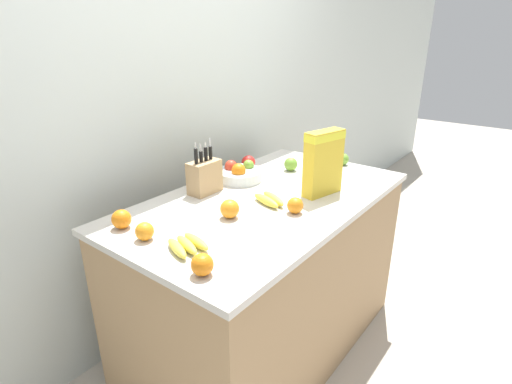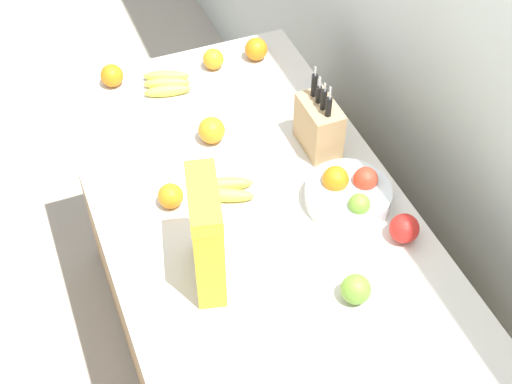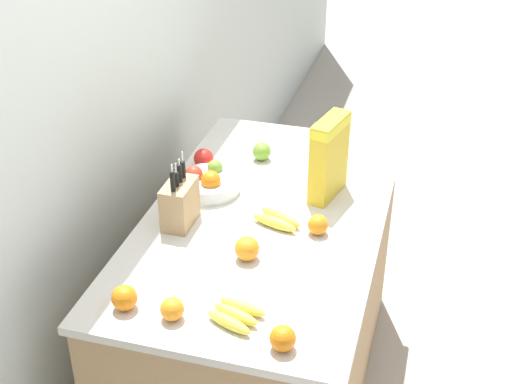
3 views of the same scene
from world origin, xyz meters
The scene contains 15 objects.
ground_plane centered at (0.00, 0.00, 0.00)m, with size 14.00×14.00×0.00m, color #B2A899.
wall_back centered at (0.00, 0.64, 1.30)m, with size 9.00×0.06×2.60m.
counter centered at (0.00, 0.00, 0.45)m, with size 1.52×0.85×0.90m.
knife_block centered at (-0.14, 0.28, 0.98)m, with size 0.16×0.09×0.27m.
cereal_box centered at (0.20, -0.19, 1.07)m, with size 0.22×0.12×0.32m.
fruit_bowl centered at (0.11, 0.26, 0.93)m, with size 0.24×0.24×0.11m.
banana_bunch_left centered at (-0.58, -0.07, 0.91)m, with size 0.16×0.18×0.04m.
banana_bunch_right centered at (-0.05, -0.06, 0.92)m, with size 0.14×0.19×0.04m.
apple_front centered at (0.41, 0.13, 0.93)m, with size 0.08×0.08×0.08m, color #6B9E33.
apple_rightmost centered at (0.28, 0.34, 0.94)m, with size 0.08×0.08×0.08m, color red.
orange_mid_left centered at (-0.28, -0.01, 0.94)m, with size 0.08×0.08×0.08m, color orange.
orange_mid_right centered at (-0.07, -0.21, 0.93)m, with size 0.07×0.07×0.07m, color orange.
orange_front_right centered at (-0.67, -0.23, 0.93)m, with size 0.08×0.08×0.08m, color orange.
orange_back_center centered at (-0.63, 0.27, 0.94)m, with size 0.08×0.08×0.08m, color orange.
orange_by_cereal centered at (-0.63, 0.12, 0.93)m, with size 0.07×0.07×0.07m, color orange.
Camera 2 is at (1.28, -0.49, 2.39)m, focal length 50.00 mm.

